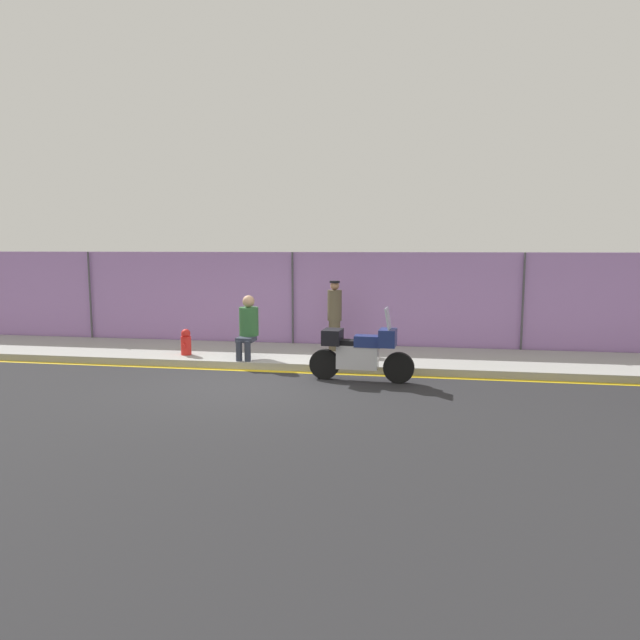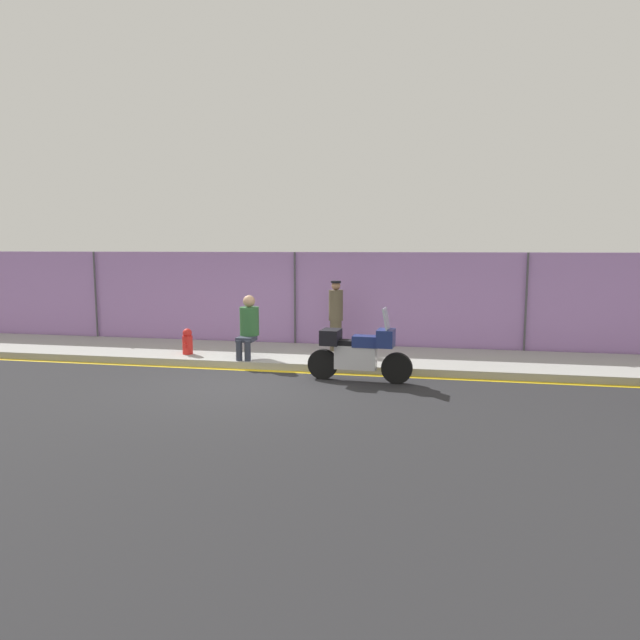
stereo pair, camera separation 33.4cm
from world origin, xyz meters
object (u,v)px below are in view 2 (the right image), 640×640
Objects in this scene: motorcycle at (358,351)px; person_seated_on_curb at (248,323)px; officer_standing at (336,315)px; fire_hydrant at (187,342)px.

person_seated_on_curb is (-2.63, 1.12, 0.34)m from motorcycle.
motorcycle is at bearing -23.12° from person_seated_on_curb.
motorcycle is 2.88m from person_seated_on_curb.
motorcycle is at bearing -70.28° from officer_standing.
officer_standing is 2.78× the size of fire_hydrant.
officer_standing is 1.19× the size of person_seated_on_curb.
motorcycle reaches higher than fire_hydrant.
officer_standing is 2.17m from person_seated_on_curb.
person_seated_on_curb reaches higher than fire_hydrant.
fire_hydrant is (-1.53, 0.12, -0.48)m from person_seated_on_curb.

